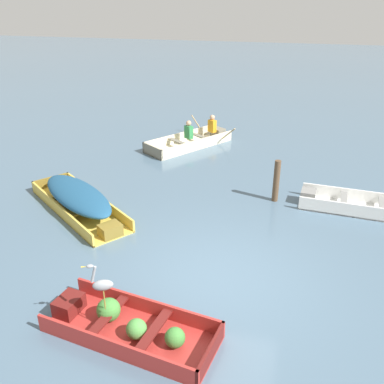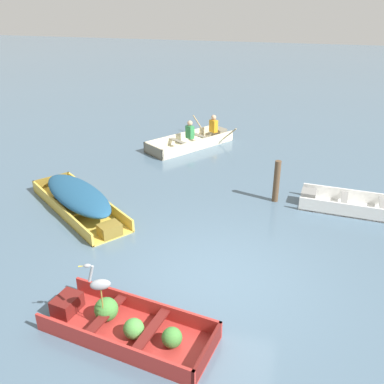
{
  "view_description": "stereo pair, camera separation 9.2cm",
  "coord_description": "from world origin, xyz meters",
  "views": [
    {
      "loc": [
        1.07,
        -6.55,
        5.01
      ],
      "look_at": [
        -1.21,
        2.94,
        0.35
      ],
      "focal_mm": 40.0,
      "sensor_mm": 36.0,
      "label": 1
    },
    {
      "loc": [
        1.16,
        -6.53,
        5.01
      ],
      "look_at": [
        -1.21,
        2.94,
        0.35
      ],
      "focal_mm": 40.0,
      "sensor_mm": 36.0,
      "label": 2
    }
  ],
  "objects": [
    {
      "name": "mooring_post",
      "position": [
        0.84,
        3.66,
        0.56
      ],
      "size": [
        0.16,
        0.16,
        1.11
      ],
      "primitive_type": "cylinder",
      "color": "brown",
      "rests_on": "ground"
    },
    {
      "name": "skiff_yellow_mid_moored",
      "position": [
        -3.84,
        1.94,
        0.35
      ],
      "size": [
        3.45,
        3.02,
        0.61
      ],
      "color": "#E5BC47",
      "rests_on": "ground"
    },
    {
      "name": "rowboat_cream_with_crew",
      "position": [
        -2.24,
        7.43,
        0.19
      ],
      "size": [
        2.94,
        3.2,
        0.92
      ],
      "color": "beige",
      "rests_on": "ground"
    },
    {
      "name": "heron_on_dinghy",
      "position": [
        -1.53,
        -1.7,
        0.9
      ],
      "size": [
        0.45,
        0.25,
        0.84
      ],
      "color": "olive",
      "rests_on": "dinghy_red_foreground"
    },
    {
      "name": "ground_plane",
      "position": [
        0.0,
        0.0,
        0.0
      ],
      "size": [
        80.0,
        80.0,
        0.0
      ],
      "primitive_type": "plane",
      "color": "slate"
    },
    {
      "name": "skiff_white_near_moored",
      "position": [
        2.84,
        3.6,
        0.12
      ],
      "size": [
        3.07,
        1.22,
        0.35
      ],
      "color": "white",
      "rests_on": "ground"
    },
    {
      "name": "dinghy_red_foreground",
      "position": [
        -1.18,
        -1.69,
        0.14
      ],
      "size": [
        2.93,
        1.56,
        0.44
      ],
      "color": "#AD2D28",
      "rests_on": "ground"
    }
  ]
}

